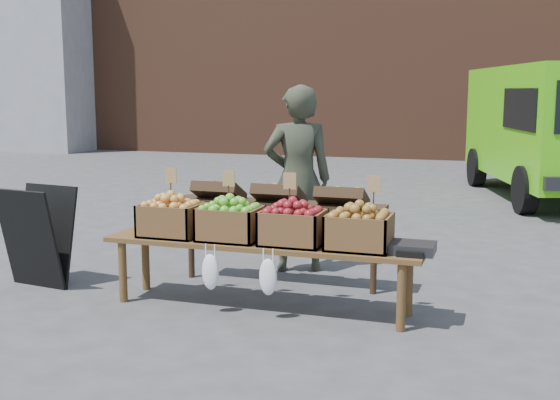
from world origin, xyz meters
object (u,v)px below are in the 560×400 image
(crate_golden_apples, at_px, (171,220))
(crate_green_apples, at_px, (359,232))
(delivery_van, at_px, (559,133))
(crate_red_apples, at_px, (293,228))
(vendor, at_px, (298,179))
(crate_russet_pears, at_px, (230,224))
(chalkboard_sign, at_px, (38,236))
(display_bench, at_px, (261,275))
(back_table, at_px, (279,231))
(weighing_scale, at_px, (413,248))

(crate_golden_apples, bearing_deg, crate_green_apples, 0.00)
(delivery_van, bearing_deg, crate_red_apples, -124.13)
(crate_red_apples, distance_m, crate_green_apples, 0.55)
(crate_golden_apples, bearing_deg, vendor, 60.56)
(crate_russet_pears, relative_size, crate_red_apples, 1.00)
(vendor, height_order, chalkboard_sign, vendor)
(crate_red_apples, relative_size, crate_green_apples, 1.00)
(display_bench, bearing_deg, crate_russet_pears, 180.00)
(delivery_van, height_order, crate_green_apples, delivery_van)
(back_table, relative_size, weighing_scale, 6.18)
(chalkboard_sign, distance_m, crate_russet_pears, 1.94)
(display_bench, distance_m, crate_golden_apples, 0.93)
(vendor, bearing_deg, crate_russet_pears, 59.48)
(back_table, bearing_deg, vendor, 89.53)
(back_table, bearing_deg, weighing_scale, -28.31)
(delivery_van, relative_size, vendor, 2.63)
(back_table, distance_m, crate_golden_apples, 1.05)
(vendor, distance_m, crate_russet_pears, 1.35)
(vendor, relative_size, crate_golden_apples, 3.74)
(crate_red_apples, bearing_deg, back_table, 116.68)
(display_bench, distance_m, crate_green_apples, 0.93)
(crate_green_apples, bearing_deg, back_table, 141.70)
(display_bench, xyz_separation_m, crate_russet_pears, (-0.28, 0.00, 0.42))
(delivery_van, bearing_deg, crate_russet_pears, -127.95)
(crate_russet_pears, bearing_deg, chalkboard_sign, -179.82)
(crate_green_apples, bearing_deg, crate_red_apples, 180.00)
(crate_golden_apples, relative_size, crate_red_apples, 1.00)
(crate_russet_pears, bearing_deg, crate_golden_apples, 180.00)
(crate_golden_apples, xyz_separation_m, crate_green_apples, (1.65, 0.00, 0.00))
(chalkboard_sign, distance_m, crate_golden_apples, 1.40)
(display_bench, bearing_deg, crate_green_apples, 0.00)
(chalkboard_sign, distance_m, weighing_scale, 3.46)
(delivery_van, xyz_separation_m, crate_red_apples, (-2.40, -7.26, -0.39))
(vendor, distance_m, crate_green_apples, 1.61)
(chalkboard_sign, xyz_separation_m, weighing_scale, (3.46, 0.01, 0.13))
(crate_green_apples, bearing_deg, display_bench, 180.00)
(chalkboard_sign, relative_size, crate_russet_pears, 1.90)
(crate_golden_apples, distance_m, crate_russet_pears, 0.55)
(vendor, height_order, crate_green_apples, vendor)
(delivery_van, height_order, display_bench, delivery_van)
(weighing_scale, bearing_deg, display_bench, 180.00)
(delivery_van, distance_m, vendor, 6.55)
(crate_golden_apples, bearing_deg, display_bench, 0.00)
(back_table, relative_size, display_bench, 0.78)
(chalkboard_sign, height_order, crate_green_apples, chalkboard_sign)
(crate_red_apples, bearing_deg, chalkboard_sign, -179.86)
(back_table, height_order, crate_russet_pears, back_table)
(vendor, distance_m, crate_golden_apples, 1.53)
(delivery_van, bearing_deg, display_bench, -126.06)
(crate_golden_apples, bearing_deg, delivery_van, 64.23)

